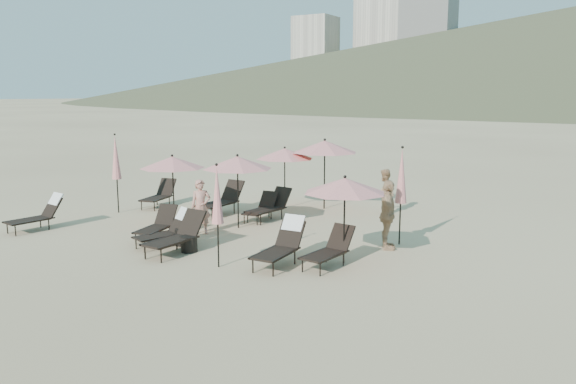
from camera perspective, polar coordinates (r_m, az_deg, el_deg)
The scene contains 25 objects.
ground at distance 14.38m, azimuth -7.98°, elevation -6.32°, with size 800.00×800.00×0.00m, color #D6BA8C.
hotel_skyline at distance 300.62m, azimuth 11.03°, elevation 13.62°, with size 109.00×82.00×55.00m.
lounger_0 at distance 18.29m, azimuth -23.97°, elevation -2.00°, with size 0.84×1.72×1.03m.
lounger_1 at distance 16.09m, azimuth -13.14°, elevation -3.23°, with size 0.87×1.60×0.87m.
lounger_2 at distance 15.30m, azimuth -12.21°, elevation -3.69°, with size 0.99×1.63×0.96m.
lounger_3 at distance 14.53m, azimuth -11.24°, elevation -4.32°, with size 0.74×1.79×1.01m.
lounger_4 at distance 13.32m, azimuth -0.62°, elevation -5.23°, with size 0.71×1.76×1.08m.
lounger_5 at distance 13.23m, azimuth 4.22°, elevation -5.80°, with size 0.78×1.62×0.90m.
lounger_6 at distance 20.63m, azimuth -12.94°, elevation -0.26°, with size 0.95×1.72×0.94m.
lounger_7 at distance 18.99m, azimuth -6.72°, elevation -0.76°, with size 0.76×1.88×1.07m.
lounger_8 at distance 18.00m, azimuth -2.72°, elevation -1.62°, with size 0.68×1.52×0.85m.
lounger_9 at distance 18.04m, azimuth -1.82°, elevation -1.40°, with size 0.84×1.76×0.97m.
umbrella_open_0 at distance 17.75m, azimuth -11.67°, elevation 2.97°, with size 2.01×2.01×2.16m.
umbrella_open_1 at distance 16.72m, azimuth -5.16°, elevation 2.98°, with size 2.09×2.09×2.25m.
umbrella_open_2 at distance 13.21m, azimuth 5.80°, elevation 0.65°, with size 1.98×1.98×2.13m.
umbrella_open_3 at distance 19.65m, azimuth -0.34°, elevation 3.92°, with size 2.04×2.04×2.19m.
umbrella_open_4 at distance 19.57m, azimuth 3.76°, elevation 4.62°, with size 2.31×2.31×2.48m.
umbrella_closed_0 at distance 12.96m, azimuth -7.21°, elevation -0.34°, with size 0.29×0.29×2.45m.
umbrella_closed_1 at distance 15.11m, azimuth 11.45°, elevation 1.56°, with size 0.31×0.31×2.66m.
umbrella_closed_2 at distance 19.76m, azimuth -17.09°, elevation 3.34°, with size 0.32×0.32×2.70m.
side_table_0 at distance 15.33m, azimuth -10.65°, elevation -4.51°, with size 0.41×0.41×0.44m, color black.
side_table_1 at distance 14.66m, azimuth -10.02°, elevation -5.22°, with size 0.42×0.42×0.42m, color black.
beachgoer_a at distance 16.36m, azimuth -8.84°, elevation -1.50°, with size 0.58×0.38×1.58m, color tan.
beachgoer_b at distance 19.09m, azimuth 9.77°, elevation 0.03°, with size 0.74×0.58×1.53m, color tan.
beachgoer_c at distance 14.76m, azimuth 10.09°, elevation -2.31°, with size 1.07×0.44×1.82m, color tan.
Camera 1 is at (8.68, -10.74, 4.01)m, focal length 35.00 mm.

